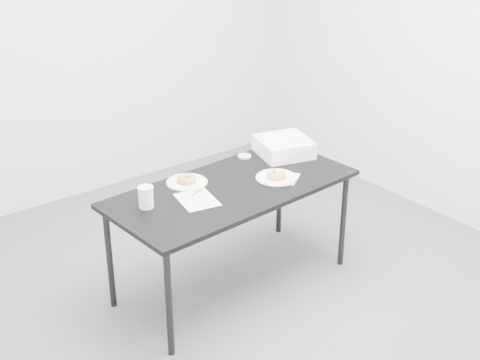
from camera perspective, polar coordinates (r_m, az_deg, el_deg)
floor at (r=4.24m, az=-0.62°, el=-10.28°), size 4.00×4.00×0.00m
wall_back at (r=5.31m, az=-14.24°, el=12.30°), size 4.00×0.02×2.70m
wall_right at (r=5.06m, az=17.97°, el=11.25°), size 0.02×4.00×2.70m
table at (r=4.08m, az=-0.67°, el=-1.22°), size 1.57×0.81×0.70m
scorecard at (r=3.90m, az=-3.68°, el=-1.69°), size 0.25×0.29×0.00m
logo_patch at (r=4.00m, az=-3.57°, el=-0.89°), size 0.05×0.05×0.00m
pen at (r=3.99m, az=-3.71°, el=-0.98°), size 0.11×0.07×0.01m
napkin at (r=4.17m, az=3.71°, el=0.20°), size 0.25×0.25×0.00m
plate_near at (r=4.16m, az=3.12°, el=0.20°), size 0.26×0.26×0.01m
donut_near at (r=4.15m, az=3.13°, el=0.49°), size 0.16×0.16×0.04m
plate_far at (r=4.11m, az=-4.56°, el=-0.20°), size 0.25×0.25×0.01m
donut_far at (r=4.10m, az=-4.57°, el=0.10°), size 0.16×0.16×0.04m
coffee_cup at (r=3.81m, az=-8.04°, el=-1.46°), size 0.08×0.08×0.13m
cup_lid at (r=4.47m, az=0.38°, el=2.04°), size 0.09×0.09×0.01m
bakery_box at (r=4.50m, az=3.74°, el=2.86°), size 0.41×0.41×0.11m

